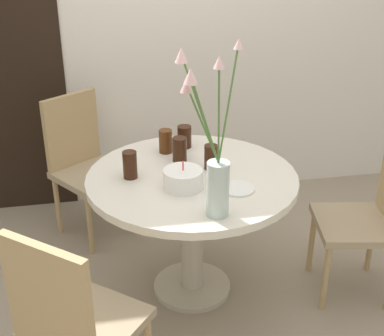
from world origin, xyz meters
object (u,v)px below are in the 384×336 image
(drink_glass_1, at_px, (165,141))
(drink_glass_2, at_px, (180,149))
(side_plate, at_px, (238,189))
(birthday_cake, at_px, (183,179))
(drink_glass_0, at_px, (130,165))
(chair_right_flank, at_px, (72,319))
(flower_vase, at_px, (214,164))
(chair_near_front, at_px, (84,159))
(chair_far_back, at_px, (372,210))
(drink_glass_3, at_px, (211,157))
(drink_glass_4, at_px, (184,137))

(drink_glass_1, xyz_separation_m, drink_glass_2, (0.06, -0.13, 0.00))
(side_plate, bearing_deg, drink_glass_1, 118.61)
(birthday_cake, xyz_separation_m, drink_glass_0, (-0.24, 0.16, 0.02))
(chair_right_flank, distance_m, flower_vase, 0.83)
(flower_vase, bearing_deg, drink_glass_2, 94.63)
(drink_glass_2, bearing_deg, chair_near_front, 131.60)
(chair_near_front, distance_m, chair_far_back, 1.74)
(birthday_cake, relative_size, side_plate, 1.17)
(flower_vase, height_order, drink_glass_3, flower_vase)
(chair_far_back, relative_size, birthday_cake, 4.72)
(chair_near_front, relative_size, birthday_cake, 4.72)
(side_plate, xyz_separation_m, drink_glass_2, (-0.22, 0.37, 0.06))
(flower_vase, distance_m, drink_glass_0, 0.57)
(drink_glass_0, relative_size, drink_glass_4, 1.12)
(drink_glass_0, bearing_deg, chair_near_front, 108.40)
(chair_far_back, relative_size, drink_glass_4, 7.26)
(chair_right_flank, distance_m, drink_glass_3, 1.08)
(chair_near_front, relative_size, chair_right_flank, 1.00)
(drink_glass_1, bearing_deg, chair_near_front, 135.28)
(chair_far_back, bearing_deg, drink_glass_4, -110.08)
(chair_far_back, xyz_separation_m, birthday_cake, (-0.99, 0.05, 0.25))
(drink_glass_0, height_order, drink_glass_3, drink_glass_0)
(chair_right_flank, bearing_deg, chair_far_back, -120.29)
(chair_near_front, bearing_deg, chair_far_back, -68.13)
(chair_right_flank, height_order, flower_vase, flower_vase)
(drink_glass_1, height_order, drink_glass_4, drink_glass_1)
(chair_near_front, distance_m, side_plate, 1.22)
(side_plate, relative_size, drink_glass_1, 1.25)
(drink_glass_0, bearing_deg, drink_glass_4, 44.63)
(chair_near_front, xyz_separation_m, drink_glass_1, (0.46, -0.45, 0.27))
(chair_far_back, distance_m, side_plate, 0.77)
(chair_right_flank, distance_m, birthday_cake, 0.84)
(drink_glass_1, bearing_deg, chair_far_back, -25.37)
(drink_glass_2, relative_size, drink_glass_3, 1.01)
(flower_vase, distance_m, drink_glass_3, 0.50)
(birthday_cake, distance_m, drink_glass_2, 0.31)
(drink_glass_1, bearing_deg, drink_glass_0, -128.28)
(side_plate, distance_m, drink_glass_4, 0.57)
(chair_right_flank, bearing_deg, chair_near_front, -52.16)
(chair_near_front, bearing_deg, drink_glass_3, -82.75)
(chair_near_front, bearing_deg, flower_vase, -99.86)
(birthday_cake, bearing_deg, drink_glass_2, 83.48)
(chair_near_front, height_order, side_plate, chair_near_front)
(side_plate, height_order, drink_glass_4, drink_glass_4)
(chair_far_back, distance_m, birthday_cake, 1.02)
(chair_right_flank, relative_size, drink_glass_1, 6.91)
(birthday_cake, distance_m, drink_glass_3, 0.25)
(drink_glass_2, xyz_separation_m, drink_glass_3, (0.14, -0.12, -0.00))
(birthday_cake, bearing_deg, side_plate, -15.02)
(birthday_cake, xyz_separation_m, drink_glass_3, (0.18, 0.18, 0.02))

